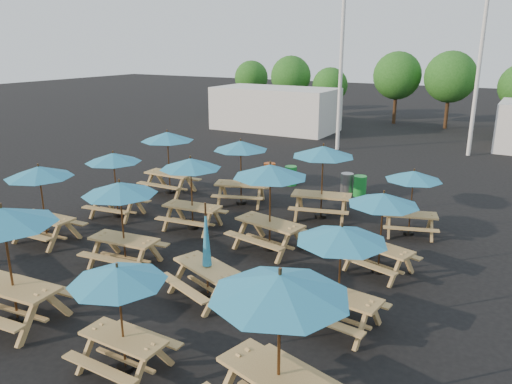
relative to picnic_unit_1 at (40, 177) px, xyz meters
The scene contains 28 objects.
ground 5.81m from the picnic_unit_1, 31.16° to the left, with size 120.00×120.00×0.00m, color black.
picnic_unit_1 is the anchor object (origin of this frame).
picnic_unit_2 2.69m from the picnic_unit_1, 85.70° to the left, with size 2.07×2.07×2.22m.
picnic_unit_3 5.73m from the picnic_unit_1, 90.22° to the left, with size 2.08×2.08×2.44m.
picnic_unit_4 4.63m from the picnic_unit_1, 45.55° to the right, with size 2.32×2.32×2.57m.
picnic_unit_5 3.21m from the picnic_unit_1, ahead, with size 2.13×2.13×2.31m.
picnic_unit_6 4.33m from the picnic_unit_1, 44.07° to the left, with size 2.12×2.12×2.30m.
picnic_unit_7 6.71m from the picnic_unit_1, 62.19° to the left, with size 2.49×2.49×2.36m.
picnic_unit_8 7.20m from the picnic_unit_1, 27.83° to the right, with size 1.71×1.71×2.05m.
picnic_unit_9 6.18m from the picnic_unit_1, ahead, with size 2.22×2.08×2.30m.
picnic_unit_10 6.63m from the picnic_unit_1, 24.63° to the left, with size 2.41×2.41×2.52m.
picnic_unit_11 8.65m from the picnic_unit_1, 43.76° to the left, with size 2.52×2.52×2.48m.
picnic_unit_12 9.85m from the picnic_unit_1, 18.46° to the right, with size 2.57×2.57×2.54m.
picnic_unit_13 9.16m from the picnic_unit_1, ahead, with size 2.05×2.05×2.24m.
picnic_unit_14 9.58m from the picnic_unit_1, 17.29° to the left, with size 2.18×2.18×2.15m.
picnic_unit_15 10.92m from the picnic_unit_1, 32.66° to the left, with size 2.13×2.13×2.04m.
waste_bin_0 9.63m from the picnic_unit_1, 74.28° to the left, with size 0.49×0.49×0.80m, color #E14D0D.
waste_bin_1 9.91m from the picnic_unit_1, 68.45° to the left, with size 0.49×0.49×0.80m, color #198C30.
waste_bin_2 11.05m from the picnic_unit_1, 56.67° to the left, with size 0.49×0.49×0.80m, color gray.
waste_bin_3 11.28m from the picnic_unit_1, 53.93° to the left, with size 0.49×0.49×0.80m, color #198C30.
mast_0 17.51m from the picnic_unit_1, 80.97° to the left, with size 0.20×0.20×12.00m, color silver.
mast_1 21.33m from the picnic_unit_1, 64.02° to the left, with size 0.20×0.20×12.00m, color silver.
event_tent_0 21.10m from the picnic_unit_1, 99.07° to the left, with size 8.00×4.00×2.80m, color silver.
tree_0 29.62m from the picnic_unit_1, 108.51° to the left, with size 2.80×2.80×4.24m.
tree_1 27.23m from the picnic_unit_1, 100.74° to the left, with size 3.11×3.11×4.72m.
tree_2 26.54m from the picnic_unit_1, 93.70° to the left, with size 2.59×2.59×3.93m.
tree_3 27.73m from the picnic_unit_1, 83.94° to the left, with size 3.36×3.36×5.09m.
tree_4 27.91m from the picnic_unit_1, 76.36° to the left, with size 3.41×3.41×5.17m.
Camera 1 is at (7.57, -11.70, 5.68)m, focal length 35.00 mm.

